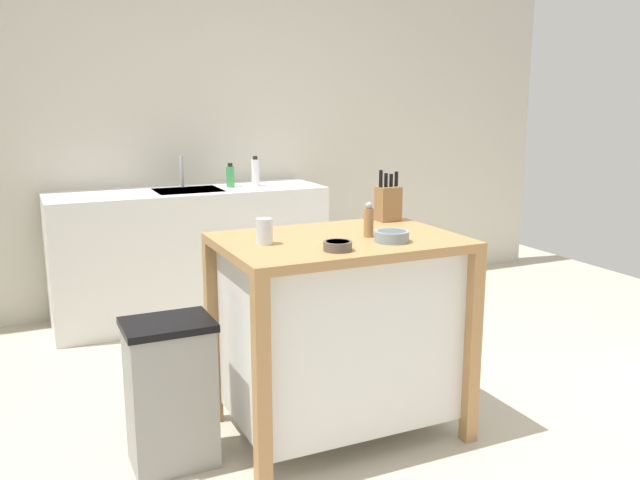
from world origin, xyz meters
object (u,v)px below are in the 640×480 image
object	(u,v)px
kitchen_island	(339,325)
pepper_grinder	(369,221)
knife_block	(388,203)
bottle_spray_cleaner	(230,176)
bowl_ceramic_wide	(338,246)
bottle_dish_soap	(255,172)
bowl_stoneware_deep	(392,236)
drinking_cup	(264,231)
trash_bin	(171,393)
sink_faucet	(182,171)

from	to	relation	value
kitchen_island	pepper_grinder	distance (m)	0.49
knife_block	bottle_spray_cleaner	world-z (taller)	knife_block
knife_block	bowl_ceramic_wide	distance (m)	0.72
kitchen_island	knife_block	distance (m)	0.69
pepper_grinder	bottle_dish_soap	xyz separation A→B (m)	(0.18, 1.98, 0.01)
kitchen_island	bottle_spray_cleaner	xyz separation A→B (m)	(0.11, 1.93, 0.46)
bowl_stoneware_deep	bowl_ceramic_wide	size ratio (longest dim) A/B	1.27
knife_block	drinking_cup	size ratio (longest dim) A/B	2.31
kitchen_island	bottle_spray_cleaner	world-z (taller)	bottle_spray_cleaner
trash_bin	bottle_dish_soap	bearing A→B (deg)	60.92
bowl_stoneware_deep	trash_bin	xyz separation A→B (m)	(-0.92, 0.20, -0.62)
bowl_stoneware_deep	sink_faucet	xyz separation A→B (m)	(-0.36, 2.24, 0.07)
bowl_stoneware_deep	pepper_grinder	size ratio (longest dim) A/B	0.96
bowl_ceramic_wide	drinking_cup	bearing A→B (deg)	134.11
kitchen_island	bowl_stoneware_deep	bearing A→B (deg)	-46.28
pepper_grinder	trash_bin	distance (m)	1.11
pepper_grinder	sink_faucet	xyz separation A→B (m)	(-0.32, 2.11, 0.02)
kitchen_island	sink_faucet	xyz separation A→B (m)	(-0.19, 2.07, 0.50)
knife_block	bowl_stoneware_deep	distance (m)	0.50
bowl_stoneware_deep	sink_faucet	distance (m)	2.27
trash_bin	bottle_dish_soap	distance (m)	2.28
drinking_cup	trash_bin	world-z (taller)	drinking_cup
trash_bin	bottle_spray_cleaner	bearing A→B (deg)	65.30
bowl_stoneware_deep	pepper_grinder	distance (m)	0.14
knife_block	bowl_stoneware_deep	size ratio (longest dim) A/B	1.71
knife_block	bowl_ceramic_wide	bearing A→B (deg)	-136.77
knife_block	bowl_stoneware_deep	xyz separation A→B (m)	(-0.24, -0.43, -0.07)
bowl_stoneware_deep	bottle_spray_cleaner	xyz separation A→B (m)	(-0.05, 2.10, 0.03)
pepper_grinder	trash_bin	world-z (taller)	pepper_grinder
knife_block	trash_bin	world-z (taller)	knife_block
drinking_cup	bottle_dish_soap	distance (m)	2.04
kitchen_island	bowl_ceramic_wide	world-z (taller)	bowl_ceramic_wide
bowl_ceramic_wide	pepper_grinder	world-z (taller)	pepper_grinder
drinking_cup	trash_bin	distance (m)	0.77
pepper_grinder	bottle_spray_cleaner	world-z (taller)	pepper_grinder
bottle_spray_cleaner	bowl_stoneware_deep	bearing A→B (deg)	-88.56
knife_block	pepper_grinder	xyz separation A→B (m)	(-0.28, -0.30, -0.02)
knife_block	bottle_spray_cleaner	size ratio (longest dim) A/B	1.51
knife_block	bottle_spray_cleaner	bearing A→B (deg)	99.84
bowl_ceramic_wide	bottle_dish_soap	distance (m)	2.20
drinking_cup	bottle_dish_soap	bearing A→B (deg)	71.55
trash_bin	bottle_spray_cleaner	size ratio (longest dim) A/B	3.75
drinking_cup	bottle_dish_soap	xyz separation A→B (m)	(0.64, 1.93, 0.02)
knife_block	bowl_ceramic_wide	size ratio (longest dim) A/B	2.17
bowl_ceramic_wide	bottle_spray_cleaner	distance (m)	2.16
drinking_cup	bottle_spray_cleaner	size ratio (longest dim) A/B	0.65
trash_bin	knife_block	bearing A→B (deg)	11.19
sink_faucet	trash_bin	bearing A→B (deg)	-105.52
bowl_ceramic_wide	bottle_spray_cleaner	bearing A→B (deg)	83.90
kitchen_island	bottle_spray_cleaner	size ratio (longest dim) A/B	6.19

